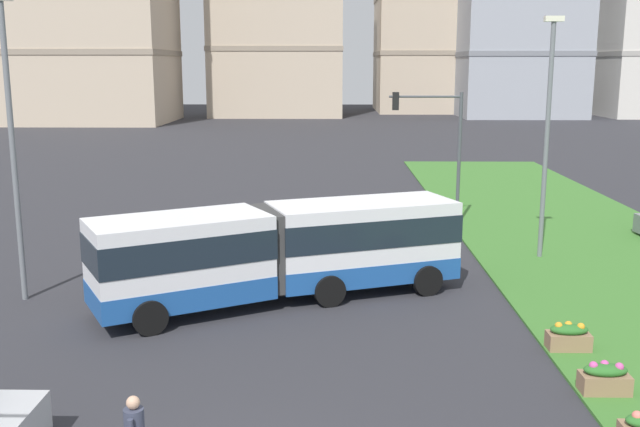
{
  "coord_description": "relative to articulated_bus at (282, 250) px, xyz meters",
  "views": [
    {
      "loc": [
        1.35,
        -11.14,
        7.39
      ],
      "look_at": [
        0.95,
        14.3,
        2.2
      ],
      "focal_mm": 40.91,
      "sensor_mm": 36.0,
      "label": 1
    }
  ],
  "objects": [
    {
      "name": "traffic_light_far_right",
      "position": [
        6.36,
        10.86,
        2.56
      ],
      "size": [
        3.33,
        0.28,
        6.2
      ],
      "color": "#474C51",
      "rests_on": "ground"
    },
    {
      "name": "flower_planter_2",
      "position": [
        7.79,
        -4.16,
        -1.23
      ],
      "size": [
        1.1,
        0.56,
        0.74
      ],
      "color": "#937051",
      "rests_on": "grass_median"
    },
    {
      "name": "streetlight_median",
      "position": [
        9.69,
        5.34,
        3.37
      ],
      "size": [
        0.7,
        0.28,
        9.16
      ],
      "color": "slate",
      "rests_on": "ground"
    },
    {
      "name": "streetlight_left",
      "position": [
        -8.29,
        0.0,
        3.53
      ],
      "size": [
        0.7,
        0.28,
        9.47
      ],
      "color": "slate",
      "rests_on": "ground"
    },
    {
      "name": "articulated_bus",
      "position": [
        0.0,
        0.0,
        0.0
      ],
      "size": [
        11.71,
        7.15,
        3.0
      ],
      "color": "white",
      "rests_on": "ground"
    },
    {
      "name": "flower_planter_1",
      "position": [
        7.79,
        -6.73,
        -1.23
      ],
      "size": [
        1.1,
        0.56,
        0.74
      ],
      "color": "#937051",
      "rests_on": "grass_median"
    }
  ]
}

